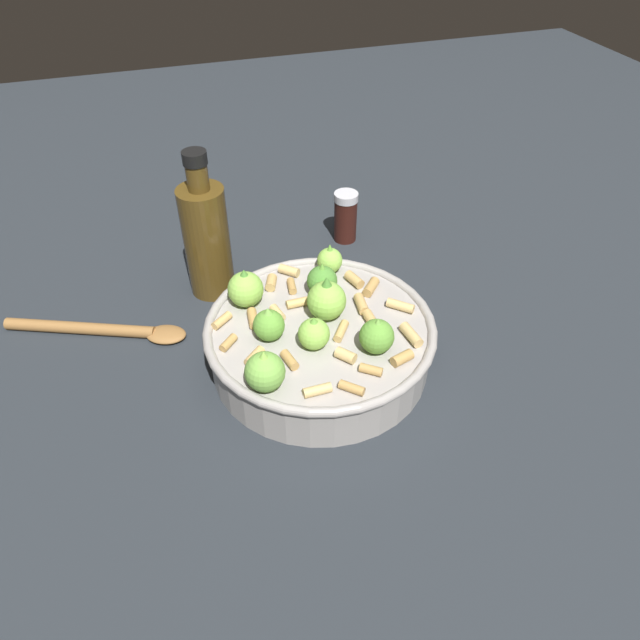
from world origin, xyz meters
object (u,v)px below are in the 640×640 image
object	(u,v)px
cooking_pan	(318,338)
wooden_spoon	(106,330)
olive_oil_bottle	(206,238)
pepper_shaker	(345,217)

from	to	relation	value
cooking_pan	wooden_spoon	world-z (taller)	cooking_pan
olive_oil_bottle	wooden_spoon	world-z (taller)	olive_oil_bottle
cooking_pan	wooden_spoon	size ratio (longest dim) A/B	1.19
pepper_shaker	wooden_spoon	xyz separation A→B (m)	(0.37, 0.12, -0.03)
pepper_shaker	wooden_spoon	size ratio (longest dim) A/B	0.35
cooking_pan	pepper_shaker	bearing A→B (deg)	-116.39
olive_oil_bottle	cooking_pan	bearing A→B (deg)	117.55
pepper_shaker	cooking_pan	bearing A→B (deg)	63.61
cooking_pan	wooden_spoon	xyz separation A→B (m)	(0.25, -0.13, -0.03)
pepper_shaker	olive_oil_bottle	size ratio (longest dim) A/B	0.39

